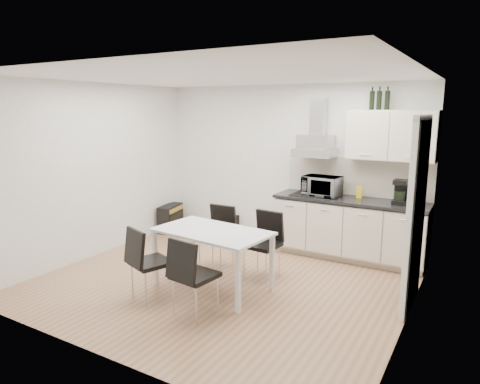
% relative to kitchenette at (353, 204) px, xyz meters
% --- Properties ---
extents(ground, '(4.50, 4.50, 0.00)m').
position_rel_kitchenette_xyz_m(ground, '(-1.19, -1.73, -0.83)').
color(ground, tan).
rests_on(ground, ground).
extents(wall_back, '(4.50, 0.10, 2.60)m').
position_rel_kitchenette_xyz_m(wall_back, '(-1.19, 0.27, 0.47)').
color(wall_back, white).
rests_on(wall_back, ground).
extents(wall_front, '(4.50, 0.10, 2.60)m').
position_rel_kitchenette_xyz_m(wall_front, '(-1.19, -3.73, 0.47)').
color(wall_front, white).
rests_on(wall_front, ground).
extents(wall_left, '(0.10, 4.00, 2.60)m').
position_rel_kitchenette_xyz_m(wall_left, '(-3.44, -1.73, 0.47)').
color(wall_left, white).
rests_on(wall_left, ground).
extents(wall_right, '(0.10, 4.00, 2.60)m').
position_rel_kitchenette_xyz_m(wall_right, '(1.06, -1.73, 0.47)').
color(wall_right, white).
rests_on(wall_right, ground).
extents(ceiling, '(4.50, 4.50, 0.00)m').
position_rel_kitchenette_xyz_m(ceiling, '(-1.19, -1.73, 1.77)').
color(ceiling, white).
rests_on(ceiling, wall_back).
extents(doorway, '(0.08, 1.04, 2.10)m').
position_rel_kitchenette_xyz_m(doorway, '(1.02, -1.18, 0.22)').
color(doorway, white).
rests_on(doorway, ground).
extents(kitchenette, '(2.22, 0.64, 2.52)m').
position_rel_kitchenette_xyz_m(kitchenette, '(0.00, 0.00, 0.00)').
color(kitchenette, beige).
rests_on(kitchenette, ground).
extents(dining_table, '(1.48, 0.94, 0.75)m').
position_rel_kitchenette_xyz_m(dining_table, '(-1.19, -1.96, -0.16)').
color(dining_table, white).
rests_on(dining_table, ground).
extents(chair_far_left, '(0.46, 0.51, 0.88)m').
position_rel_kitchenette_xyz_m(chair_far_left, '(-1.52, -1.37, -0.39)').
color(chair_far_left, black).
rests_on(chair_far_left, ground).
extents(chair_far_right, '(0.48, 0.53, 0.88)m').
position_rel_kitchenette_xyz_m(chair_far_right, '(-0.82, -1.34, -0.39)').
color(chair_far_right, black).
rests_on(chair_far_right, ground).
extents(chair_near_left, '(0.58, 0.62, 0.88)m').
position_rel_kitchenette_xyz_m(chair_near_left, '(-1.64, -2.58, -0.39)').
color(chair_near_left, black).
rests_on(chair_near_left, ground).
extents(chair_near_right, '(0.50, 0.55, 0.88)m').
position_rel_kitchenette_xyz_m(chair_near_right, '(-0.96, -2.65, -0.39)').
color(chair_near_right, black).
rests_on(chair_near_right, ground).
extents(guitar_amp, '(0.36, 0.62, 0.48)m').
position_rel_kitchenette_xyz_m(guitar_amp, '(-3.30, -0.21, -0.59)').
color(guitar_amp, black).
rests_on(guitar_amp, ground).
extents(floor_speaker, '(0.22, 0.20, 0.34)m').
position_rel_kitchenette_xyz_m(floor_speaker, '(-2.20, 0.17, -0.66)').
color(floor_speaker, black).
rests_on(floor_speaker, ground).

